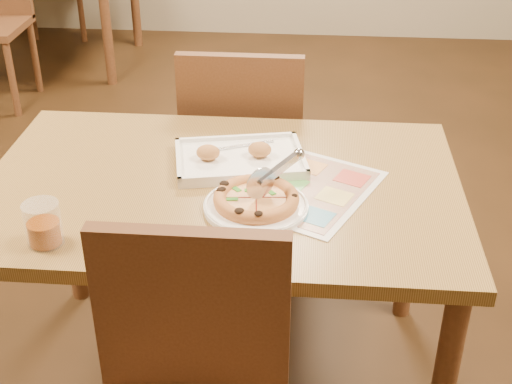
# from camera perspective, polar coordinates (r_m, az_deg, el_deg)

# --- Properties ---
(dining_table) EXTENTS (1.30, 0.85, 0.72)m
(dining_table) POSITION_cam_1_polar(r_m,az_deg,el_deg) (1.98, -2.75, -1.35)
(dining_table) COLOR olive
(dining_table) RESTS_ON ground
(chair_far) EXTENTS (0.42, 0.42, 0.47)m
(chair_far) POSITION_cam_1_polar(r_m,az_deg,el_deg) (2.54, -1.02, 4.50)
(chair_far) COLOR brown
(chair_far) RESTS_ON ground
(plate) EXTENTS (0.29, 0.29, 0.01)m
(plate) POSITION_cam_1_polar(r_m,az_deg,el_deg) (1.81, 0.00, -1.16)
(plate) COLOR white
(plate) RESTS_ON dining_table
(pizza) EXTENTS (0.22, 0.22, 0.03)m
(pizza) POSITION_cam_1_polar(r_m,az_deg,el_deg) (1.81, 0.02, -0.54)
(pizza) COLOR #E28C4D
(pizza) RESTS_ON plate
(pizza_cutter) EXTENTS (0.13, 0.12, 0.10)m
(pizza_cutter) POSITION_cam_1_polar(r_m,az_deg,el_deg) (1.80, 1.38, 1.48)
(pizza_cutter) COLOR silver
(pizza_cutter) RESTS_ON pizza
(appetizer_tray) EXTENTS (0.40, 0.31, 0.06)m
(appetizer_tray) POSITION_cam_1_polar(r_m,az_deg,el_deg) (2.02, -1.36, 2.64)
(appetizer_tray) COLOR white
(appetizer_tray) RESTS_ON dining_table
(glass_tumbler) EXTENTS (0.09, 0.09, 0.11)m
(glass_tumbler) POSITION_cam_1_polar(r_m,az_deg,el_deg) (1.74, -16.64, -2.65)
(glass_tumbler) COLOR #863A0A
(glass_tumbler) RESTS_ON dining_table
(menu) EXTENTS (0.42, 0.48, 0.00)m
(menu) POSITION_cam_1_polar(r_m,az_deg,el_deg) (1.90, 4.50, 0.12)
(menu) COLOR silver
(menu) RESTS_ON dining_table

